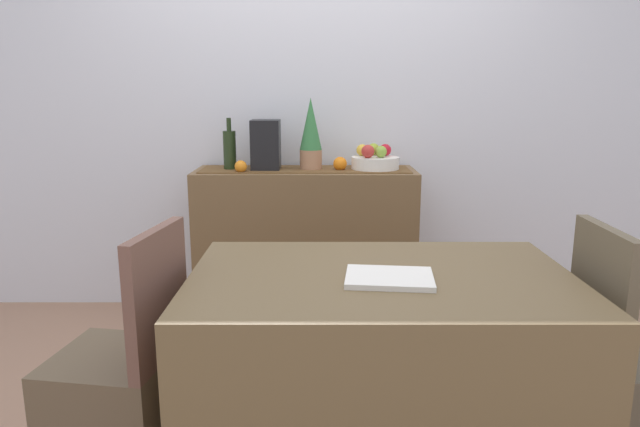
{
  "coord_description": "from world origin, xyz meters",
  "views": [
    {
      "loc": [
        0.03,
        -2.31,
        1.34
      ],
      "look_at": [
        0.02,
        0.36,
        0.76
      ],
      "focal_mm": 31.95,
      "sensor_mm": 36.0,
      "label": 1
    }
  ],
  "objects_px": {
    "potted_plant": "(312,134)",
    "dining_table": "(380,376)",
    "wine_bottle": "(231,149)",
    "chair_near_window": "(122,403)",
    "sideboard_console": "(307,245)",
    "fruit_bowl": "(376,163)",
    "coffee_maker": "(267,145)",
    "chair_by_corner": "(637,403)",
    "open_book": "(390,278)"
  },
  "relations": [
    {
      "from": "coffee_maker",
      "to": "chair_by_corner",
      "type": "bearing_deg",
      "value": -45.15
    },
    {
      "from": "fruit_bowl",
      "to": "dining_table",
      "type": "bearing_deg",
      "value": -94.4
    },
    {
      "from": "dining_table",
      "to": "chair_near_window",
      "type": "xyz_separation_m",
      "value": [
        -0.9,
        -0.0,
        -0.1
      ]
    },
    {
      "from": "dining_table",
      "to": "chair_by_corner",
      "type": "bearing_deg",
      "value": 0.02
    },
    {
      "from": "fruit_bowl",
      "to": "dining_table",
      "type": "height_order",
      "value": "fruit_bowl"
    },
    {
      "from": "chair_near_window",
      "to": "potted_plant",
      "type": "bearing_deg",
      "value": 65.64
    },
    {
      "from": "sideboard_console",
      "to": "coffee_maker",
      "type": "distance_m",
      "value": 0.63
    },
    {
      "from": "wine_bottle",
      "to": "dining_table",
      "type": "xyz_separation_m",
      "value": [
        0.72,
        -1.42,
        -0.64
      ]
    },
    {
      "from": "chair_near_window",
      "to": "chair_by_corner",
      "type": "distance_m",
      "value": 1.81
    },
    {
      "from": "wine_bottle",
      "to": "chair_near_window",
      "type": "relative_size",
      "value": 0.33
    },
    {
      "from": "open_book",
      "to": "chair_near_window",
      "type": "relative_size",
      "value": 0.31
    },
    {
      "from": "potted_plant",
      "to": "open_book",
      "type": "height_order",
      "value": "potted_plant"
    },
    {
      "from": "potted_plant",
      "to": "coffee_maker",
      "type": "bearing_deg",
      "value": 180.0
    },
    {
      "from": "wine_bottle",
      "to": "open_book",
      "type": "relative_size",
      "value": 1.05
    },
    {
      "from": "coffee_maker",
      "to": "chair_by_corner",
      "type": "height_order",
      "value": "coffee_maker"
    },
    {
      "from": "potted_plant",
      "to": "dining_table",
      "type": "bearing_deg",
      "value": -79.73
    },
    {
      "from": "potted_plant",
      "to": "chair_near_window",
      "type": "xyz_separation_m",
      "value": [
        -0.65,
        -1.43,
        -0.83
      ]
    },
    {
      "from": "coffee_maker",
      "to": "potted_plant",
      "type": "bearing_deg",
      "value": 0.0
    },
    {
      "from": "wine_bottle",
      "to": "dining_table",
      "type": "height_order",
      "value": "wine_bottle"
    },
    {
      "from": "dining_table",
      "to": "open_book",
      "type": "bearing_deg",
      "value": -73.79
    },
    {
      "from": "sideboard_console",
      "to": "coffee_maker",
      "type": "height_order",
      "value": "coffee_maker"
    },
    {
      "from": "potted_plant",
      "to": "chair_by_corner",
      "type": "bearing_deg",
      "value": -50.79
    },
    {
      "from": "open_book",
      "to": "fruit_bowl",
      "type": "bearing_deg",
      "value": 92.39
    },
    {
      "from": "sideboard_console",
      "to": "chair_by_corner",
      "type": "bearing_deg",
      "value": -50.03
    },
    {
      "from": "open_book",
      "to": "chair_near_window",
      "type": "xyz_separation_m",
      "value": [
        -0.92,
        0.06,
        -0.48
      ]
    },
    {
      "from": "coffee_maker",
      "to": "open_book",
      "type": "height_order",
      "value": "coffee_maker"
    },
    {
      "from": "dining_table",
      "to": "sideboard_console",
      "type": "bearing_deg",
      "value": 101.5
    },
    {
      "from": "potted_plant",
      "to": "open_book",
      "type": "bearing_deg",
      "value": -79.47
    },
    {
      "from": "fruit_bowl",
      "to": "sideboard_console",
      "type": "bearing_deg",
      "value": 180.0
    },
    {
      "from": "open_book",
      "to": "chair_near_window",
      "type": "distance_m",
      "value": 1.04
    },
    {
      "from": "fruit_bowl",
      "to": "dining_table",
      "type": "xyz_separation_m",
      "value": [
        -0.11,
        -1.42,
        -0.56
      ]
    },
    {
      "from": "sideboard_console",
      "to": "chair_near_window",
      "type": "distance_m",
      "value": 1.56
    },
    {
      "from": "wine_bottle",
      "to": "chair_near_window",
      "type": "height_order",
      "value": "wine_bottle"
    },
    {
      "from": "chair_near_window",
      "to": "fruit_bowl",
      "type": "bearing_deg",
      "value": 54.61
    },
    {
      "from": "dining_table",
      "to": "potted_plant",
      "type": "bearing_deg",
      "value": 100.27
    },
    {
      "from": "sideboard_console",
      "to": "potted_plant",
      "type": "bearing_deg",
      "value": 0.0
    },
    {
      "from": "coffee_maker",
      "to": "chair_near_window",
      "type": "relative_size",
      "value": 0.31
    },
    {
      "from": "fruit_bowl",
      "to": "chair_near_window",
      "type": "relative_size",
      "value": 0.3
    },
    {
      "from": "coffee_maker",
      "to": "wine_bottle",
      "type": "bearing_deg",
      "value": -180.0
    },
    {
      "from": "sideboard_console",
      "to": "coffee_maker",
      "type": "relative_size",
      "value": 4.45
    },
    {
      "from": "sideboard_console",
      "to": "potted_plant",
      "type": "relative_size",
      "value": 3.11
    },
    {
      "from": "potted_plant",
      "to": "chair_by_corner",
      "type": "distance_m",
      "value": 2.02
    },
    {
      "from": "dining_table",
      "to": "open_book",
      "type": "xyz_separation_m",
      "value": [
        0.02,
        -0.06,
        0.38
      ]
    },
    {
      "from": "coffee_maker",
      "to": "open_book",
      "type": "relative_size",
      "value": 1.01
    },
    {
      "from": "dining_table",
      "to": "chair_by_corner",
      "type": "relative_size",
      "value": 1.42
    },
    {
      "from": "wine_bottle",
      "to": "dining_table",
      "type": "bearing_deg",
      "value": -63.21
    },
    {
      "from": "fruit_bowl",
      "to": "potted_plant",
      "type": "relative_size",
      "value": 0.67
    },
    {
      "from": "potted_plant",
      "to": "dining_table",
      "type": "distance_m",
      "value": 1.62
    },
    {
      "from": "coffee_maker",
      "to": "dining_table",
      "type": "height_order",
      "value": "coffee_maker"
    },
    {
      "from": "open_book",
      "to": "sideboard_console",
      "type": "bearing_deg",
      "value": 107.63
    }
  ]
}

